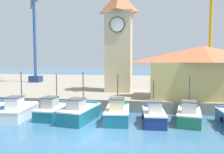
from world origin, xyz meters
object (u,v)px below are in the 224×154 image
object	(u,v)px
port_crane_near	(35,44)
dock_worker_near_tower	(158,92)
fishing_boat_center	(80,112)
fishing_boat_left_inner	(19,111)
fishing_boat_right_inner	(154,115)
clock_tower	(119,39)
port_crane_far	(210,41)
fishing_boat_mid_left	(54,110)
fishing_boat_right_outer	(189,115)
warehouse_right	(202,71)
fishing_boat_mid_right	(117,113)

from	to	relation	value
port_crane_near	dock_worker_near_tower	bearing A→B (deg)	-35.91
fishing_boat_center	dock_worker_near_tower	bearing A→B (deg)	33.89
fishing_boat_left_inner	port_crane_near	distance (m)	24.62
fishing_boat_right_inner	clock_tower	bearing A→B (deg)	112.24
dock_worker_near_tower	port_crane_far	bearing A→B (deg)	61.87
fishing_boat_left_inner	fishing_boat_mid_left	xyz separation A→B (m)	(3.10, 0.81, -0.01)
fishing_boat_right_outer	fishing_boat_mid_left	bearing A→B (deg)	-179.90
clock_tower	warehouse_right	bearing A→B (deg)	-22.57
clock_tower	port_crane_far	bearing A→B (deg)	39.01
port_crane_far	fishing_boat_right_inner	bearing A→B (deg)	-114.39
warehouse_right	port_crane_far	size ratio (longest dim) A/B	0.58
clock_tower	dock_worker_near_tower	world-z (taller)	clock_tower
fishing_boat_right_outer	warehouse_right	bearing A→B (deg)	68.43
fishing_boat_right_inner	warehouse_right	bearing A→B (deg)	51.29
fishing_boat_left_inner	fishing_boat_mid_left	world-z (taller)	fishing_boat_left_inner
warehouse_right	fishing_boat_mid_right	bearing A→B (deg)	-142.25
fishing_boat_mid_left	clock_tower	xyz separation A→B (m)	(4.81, 10.28, 7.59)
warehouse_right	port_crane_near	size ratio (longest dim) A/B	0.57
port_crane_far	fishing_boat_mid_right	bearing A→B (deg)	-120.73
fishing_boat_right_inner	port_crane_near	distance (m)	31.45
fishing_boat_left_inner	fishing_boat_mid_left	size ratio (longest dim) A/B	1.02
warehouse_right	port_crane_near	distance (m)	31.29
fishing_boat_right_outer	port_crane_near	distance (m)	33.26
fishing_boat_mid_left	fishing_boat_right_outer	bearing A→B (deg)	0.10
fishing_boat_right_inner	fishing_boat_right_outer	distance (m)	3.02
port_crane_far	fishing_boat_right_outer	bearing A→B (deg)	-108.35
fishing_boat_right_outer	clock_tower	xyz separation A→B (m)	(-7.39, 10.25, 7.59)
port_crane_far	fishing_boat_left_inner	bearing A→B (deg)	-134.53
fishing_boat_mid_left	clock_tower	distance (m)	13.65
fishing_boat_mid_left	fishing_boat_right_outer	distance (m)	12.20
fishing_boat_right_outer	port_crane_near	size ratio (longest dim) A/B	0.22
fishing_boat_mid_left	fishing_boat_right_outer	world-z (taller)	fishing_boat_right_outer
fishing_boat_mid_left	port_crane_near	bearing A→B (deg)	122.42
fishing_boat_mid_right	clock_tower	world-z (taller)	clock_tower
fishing_boat_left_inner	warehouse_right	bearing A→B (deg)	21.53
fishing_boat_left_inner	clock_tower	xyz separation A→B (m)	(7.91, 11.08, 7.58)
fishing_boat_right_inner	fishing_boat_left_inner	bearing A→B (deg)	-178.81
fishing_boat_right_inner	dock_worker_near_tower	distance (m)	4.69
fishing_boat_mid_right	warehouse_right	size ratio (longest dim) A/B	0.40
fishing_boat_center	port_crane_far	distance (m)	29.57
fishing_boat_mid_left	port_crane_near	world-z (taller)	port_crane_near
fishing_boat_left_inner	fishing_boat_center	size ratio (longest dim) A/B	0.96
fishing_boat_right_inner	warehouse_right	distance (m)	9.30
fishing_boat_right_outer	dock_worker_near_tower	distance (m)	4.78
fishing_boat_mid_left	dock_worker_near_tower	bearing A→B (deg)	21.80
fishing_boat_center	dock_worker_near_tower	world-z (taller)	fishing_boat_center
fishing_boat_left_inner	fishing_boat_right_outer	size ratio (longest dim) A/B	1.07
port_crane_near	port_crane_far	world-z (taller)	port_crane_near
fishing_boat_center	fishing_boat_mid_right	bearing A→B (deg)	5.85
fishing_boat_mid_right	port_crane_far	size ratio (longest dim) A/B	0.23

